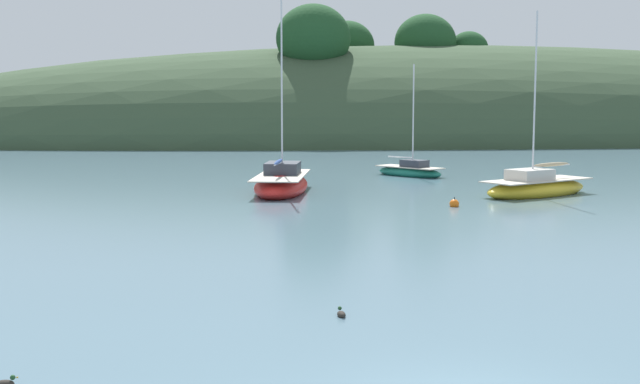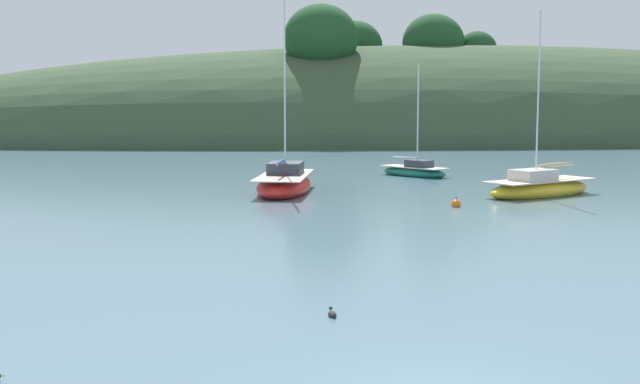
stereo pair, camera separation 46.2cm
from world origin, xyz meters
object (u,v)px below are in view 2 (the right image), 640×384
object	(u,v)px
sailboat_grey_yawl	(539,188)
sailboat_white_near	(284,184)
sailboat_teal_outer	(415,171)
mooring_buoy_channel	(456,204)
duck_trailing	(332,314)

from	to	relation	value
sailboat_grey_yawl	sailboat_white_near	distance (m)	13.14
sailboat_teal_outer	mooring_buoy_channel	xyz separation A→B (m)	(-1.41, -15.06, -0.20)
sailboat_teal_outer	mooring_buoy_channel	size ratio (longest dim) A/B	13.50
sailboat_grey_yawl	sailboat_teal_outer	size ratio (longest dim) A/B	1.30
sailboat_teal_outer	mooring_buoy_channel	world-z (taller)	sailboat_teal_outer
sailboat_teal_outer	duck_trailing	world-z (taller)	sailboat_teal_outer
sailboat_grey_yawl	sailboat_white_near	world-z (taller)	sailboat_white_near
sailboat_teal_outer	sailboat_white_near	bearing A→B (deg)	-136.47
sailboat_white_near	duck_trailing	distance (m)	24.88
mooring_buoy_channel	duck_trailing	xyz separation A→B (m)	(-7.85, -18.23, -0.07)
sailboat_teal_outer	sailboat_white_near	distance (m)	12.22
sailboat_teal_outer	sailboat_white_near	xyz separation A→B (m)	(-8.86, -8.41, 0.14)
sailboat_grey_yawl	sailboat_teal_outer	world-z (taller)	sailboat_grey_yawl
sailboat_white_near	mooring_buoy_channel	bearing A→B (deg)	-41.73
sailboat_white_near	duck_trailing	size ratio (longest dim) A/B	26.86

